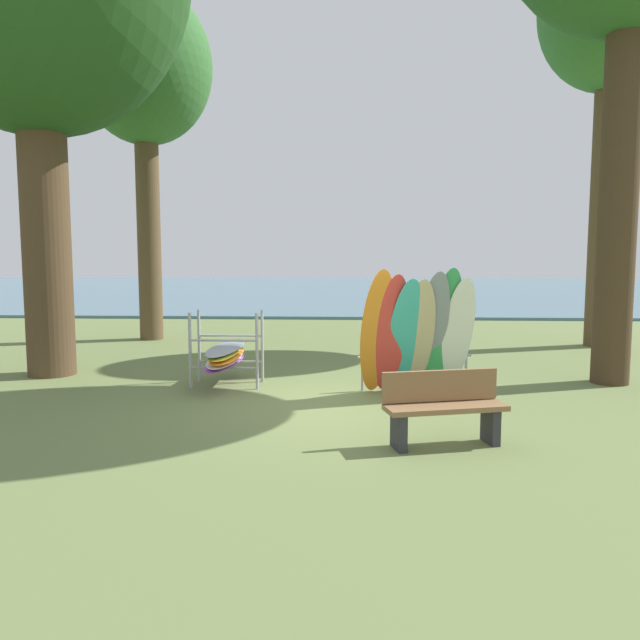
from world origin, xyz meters
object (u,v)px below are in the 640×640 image
at_px(board_storage_rack, 226,354).
at_px(park_bench, 444,406).
at_px(tree_mid_behind, 144,73).
at_px(tree_far_left_back, 612,18).
at_px(leaning_board_pile, 417,334).

xyz_separation_m(board_storage_rack, park_bench, (3.17, -3.13, -0.07)).
bearing_deg(park_bench, tree_mid_behind, 125.72).
bearing_deg(tree_mid_behind, tree_far_left_back, -3.36).
bearing_deg(board_storage_rack, park_bench, -44.70).
relative_size(tree_mid_behind, park_bench, 6.07).
height_order(tree_mid_behind, tree_far_left_back, tree_far_left_back).
relative_size(tree_far_left_back, park_bench, 6.68).
bearing_deg(tree_far_left_back, tree_mid_behind, 176.64).
relative_size(leaning_board_pile, board_storage_rack, 0.94).
relative_size(tree_mid_behind, leaning_board_pile, 4.42).
xyz_separation_m(tree_far_left_back, park_bench, (-4.89, -8.04, -7.14)).
xyz_separation_m(leaning_board_pile, board_storage_rack, (-3.14, 0.54, -0.43)).
height_order(tree_far_left_back, leaning_board_pile, tree_far_left_back).
distance_m(tree_far_left_back, park_bench, 11.81).
bearing_deg(leaning_board_pile, park_bench, -89.38).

